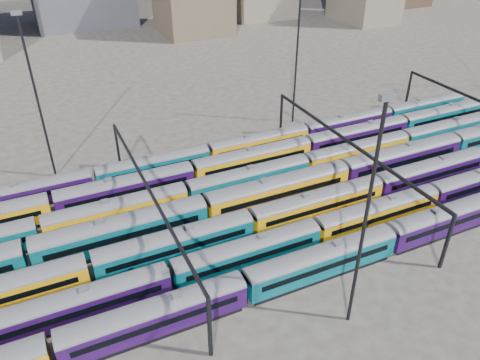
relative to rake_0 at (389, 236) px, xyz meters
name	(u,v)px	position (x,y,z in m)	size (l,w,h in m)	color
ground	(287,202)	(-5.95, 15.00, -2.57)	(500.00, 500.00, 0.00)	#403C36
rake_0	(389,236)	(0.00, 0.00, 0.00)	(119.24, 2.91, 4.89)	black
rake_1	(432,194)	(11.82, 5.00, -0.09)	(115.26, 2.81, 4.72)	black
rake_2	(175,242)	(-24.54, 10.00, 0.06)	(101.66, 2.98, 5.01)	black
rake_3	(343,171)	(3.74, 15.00, 0.32)	(133.90, 3.26, 5.51)	black
rake_4	(249,177)	(-9.72, 20.00, -0.03)	(137.79, 2.88, 4.84)	black
rake_5	(193,171)	(-16.89, 25.00, 0.06)	(122.14, 2.98, 5.01)	black
rake_6	(209,152)	(-12.30, 30.00, -0.18)	(111.18, 2.71, 4.55)	black
gantry_1	(149,196)	(-25.95, 15.00, 4.22)	(0.35, 40.35, 8.03)	black
gantry_2	(348,148)	(4.05, 15.00, 4.22)	(0.35, 40.35, 8.03)	black
mast_1	(36,94)	(-35.95, 37.00, 11.40)	(1.40, 0.50, 25.60)	black
mast_2	(366,214)	(-10.95, -7.00, 11.40)	(1.40, 0.50, 25.60)	black
mast_3	(297,52)	(9.05, 39.00, 11.40)	(1.40, 0.50, 25.60)	black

